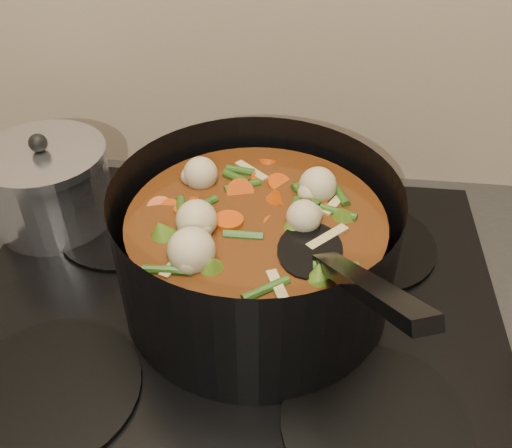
# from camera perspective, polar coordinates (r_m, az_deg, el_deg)

# --- Properties ---
(stovetop) EXTENTS (0.62, 0.54, 0.03)m
(stovetop) POSITION_cam_1_polar(r_m,az_deg,el_deg) (0.67, -2.70, -8.96)
(stovetop) COLOR black
(stovetop) RESTS_ON counter
(stockpot) EXTENTS (0.35, 0.41, 0.22)m
(stockpot) POSITION_cam_1_polar(r_m,az_deg,el_deg) (0.63, 0.05, -2.54)
(stockpot) COLOR black
(stockpot) RESTS_ON stovetop
(saucepan) EXTENTS (0.16, 0.16, 0.13)m
(saucepan) POSITION_cam_1_polar(r_m,az_deg,el_deg) (0.80, -19.91, 3.60)
(saucepan) COLOR silver
(saucepan) RESTS_ON stovetop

